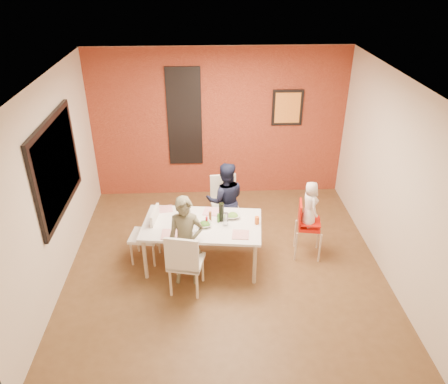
{
  "coord_description": "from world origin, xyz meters",
  "views": [
    {
      "loc": [
        -0.26,
        -5.1,
        4.03
      ],
      "look_at": [
        0.0,
        0.3,
        1.05
      ],
      "focal_mm": 35.0,
      "sensor_mm": 36.0,
      "label": 1
    }
  ],
  "objects_px": {
    "chair_left": "(149,232)",
    "wine_bottle": "(221,212)",
    "chair_near": "(184,261)",
    "toddler": "(310,204)",
    "paper_towel_roll": "(187,216)",
    "chair_far": "(224,200)",
    "child_far": "(225,200)",
    "child_near": "(186,242)",
    "dining_table": "(202,227)",
    "high_chair": "(306,224)"
  },
  "relations": [
    {
      "from": "chair_near",
      "to": "child_far",
      "type": "bearing_deg",
      "value": -101.67
    },
    {
      "from": "chair_near",
      "to": "high_chair",
      "type": "height_order",
      "value": "chair_near"
    },
    {
      "from": "chair_left",
      "to": "wine_bottle",
      "type": "bearing_deg",
      "value": 95.04
    },
    {
      "from": "child_near",
      "to": "dining_table",
      "type": "bearing_deg",
      "value": 61.27
    },
    {
      "from": "dining_table",
      "to": "chair_far",
      "type": "xyz_separation_m",
      "value": [
        0.36,
        0.98,
        -0.12
      ]
    },
    {
      "from": "child_near",
      "to": "toddler",
      "type": "height_order",
      "value": "child_near"
    },
    {
      "from": "high_chair",
      "to": "paper_towel_roll",
      "type": "relative_size",
      "value": 3.63
    },
    {
      "from": "child_far",
      "to": "wine_bottle",
      "type": "distance_m",
      "value": 0.71
    },
    {
      "from": "chair_near",
      "to": "child_far",
      "type": "height_order",
      "value": "child_far"
    },
    {
      "from": "dining_table",
      "to": "chair_near",
      "type": "bearing_deg",
      "value": -110.56
    },
    {
      "from": "high_chair",
      "to": "child_far",
      "type": "distance_m",
      "value": 1.3
    },
    {
      "from": "chair_near",
      "to": "high_chair",
      "type": "distance_m",
      "value": 1.92
    },
    {
      "from": "chair_left",
      "to": "toddler",
      "type": "height_order",
      "value": "toddler"
    },
    {
      "from": "dining_table",
      "to": "child_near",
      "type": "distance_m",
      "value": 0.44
    },
    {
      "from": "wine_bottle",
      "to": "chair_near",
      "type": "bearing_deg",
      "value": -126.65
    },
    {
      "from": "dining_table",
      "to": "chair_far",
      "type": "distance_m",
      "value": 1.05
    },
    {
      "from": "chair_near",
      "to": "dining_table",
      "type": "bearing_deg",
      "value": -98.47
    },
    {
      "from": "child_far",
      "to": "wine_bottle",
      "type": "bearing_deg",
      "value": 80.95
    },
    {
      "from": "wine_bottle",
      "to": "chair_left",
      "type": "bearing_deg",
      "value": 176.36
    },
    {
      "from": "chair_near",
      "to": "chair_far",
      "type": "height_order",
      "value": "chair_near"
    },
    {
      "from": "chair_left",
      "to": "paper_towel_roll",
      "type": "bearing_deg",
      "value": 86.89
    },
    {
      "from": "chair_near",
      "to": "paper_towel_roll",
      "type": "height_order",
      "value": "chair_near"
    },
    {
      "from": "chair_left",
      "to": "child_far",
      "type": "bearing_deg",
      "value": 127.03
    },
    {
      "from": "dining_table",
      "to": "chair_near",
      "type": "xyz_separation_m",
      "value": [
        -0.23,
        -0.62,
        -0.1
      ]
    },
    {
      "from": "chair_near",
      "to": "toddler",
      "type": "height_order",
      "value": "toddler"
    },
    {
      "from": "child_near",
      "to": "paper_towel_roll",
      "type": "height_order",
      "value": "child_near"
    },
    {
      "from": "child_near",
      "to": "paper_towel_roll",
      "type": "xyz_separation_m",
      "value": [
        0.01,
        0.39,
        0.15
      ]
    },
    {
      "from": "chair_far",
      "to": "child_far",
      "type": "height_order",
      "value": "child_far"
    },
    {
      "from": "chair_near",
      "to": "chair_far",
      "type": "distance_m",
      "value": 1.71
    },
    {
      "from": "high_chair",
      "to": "wine_bottle",
      "type": "distance_m",
      "value": 1.29
    },
    {
      "from": "chair_far",
      "to": "wine_bottle",
      "type": "height_order",
      "value": "wine_bottle"
    },
    {
      "from": "child_far",
      "to": "high_chair",
      "type": "bearing_deg",
      "value": 151.83
    },
    {
      "from": "chair_left",
      "to": "paper_towel_roll",
      "type": "distance_m",
      "value": 0.66
    },
    {
      "from": "chair_far",
      "to": "child_near",
      "type": "height_order",
      "value": "child_near"
    },
    {
      "from": "chair_far",
      "to": "toddler",
      "type": "distance_m",
      "value": 1.5
    },
    {
      "from": "child_near",
      "to": "toddler",
      "type": "relative_size",
      "value": 1.89
    },
    {
      "from": "wine_bottle",
      "to": "paper_towel_roll",
      "type": "bearing_deg",
      "value": -173.82
    },
    {
      "from": "chair_left",
      "to": "child_far",
      "type": "distance_m",
      "value": 1.3
    },
    {
      "from": "child_far",
      "to": "toddler",
      "type": "height_order",
      "value": "child_far"
    },
    {
      "from": "chair_far",
      "to": "chair_left",
      "type": "xyz_separation_m",
      "value": [
        -1.12,
        -0.85,
        -0.02
      ]
    },
    {
      "from": "chair_near",
      "to": "toddler",
      "type": "relative_size",
      "value": 1.35
    },
    {
      "from": "chair_left",
      "to": "wine_bottle",
      "type": "distance_m",
      "value": 1.1
    },
    {
      "from": "child_far",
      "to": "wine_bottle",
      "type": "relative_size",
      "value": 4.49
    },
    {
      "from": "chair_near",
      "to": "chair_left",
      "type": "bearing_deg",
      "value": -42.48
    },
    {
      "from": "chair_left",
      "to": "paper_towel_roll",
      "type": "xyz_separation_m",
      "value": [
        0.57,
        -0.12,
        0.33
      ]
    },
    {
      "from": "dining_table",
      "to": "child_near",
      "type": "relative_size",
      "value": 1.33
    },
    {
      "from": "chair_left",
      "to": "wine_bottle",
      "type": "relative_size",
      "value": 3.07
    },
    {
      "from": "chair_left",
      "to": "high_chair",
      "type": "relative_size",
      "value": 0.97
    },
    {
      "from": "child_far",
      "to": "chair_near",
      "type": "bearing_deg",
      "value": 64.8
    },
    {
      "from": "chair_near",
      "to": "child_near",
      "type": "relative_size",
      "value": 0.72
    }
  ]
}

